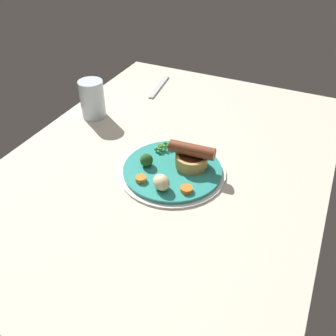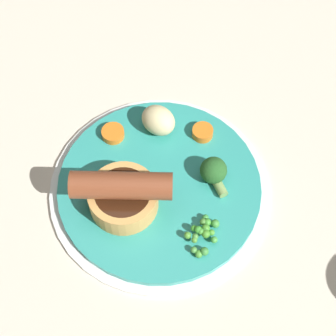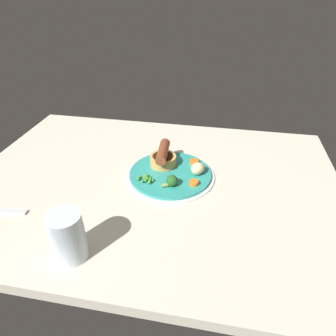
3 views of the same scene
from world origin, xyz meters
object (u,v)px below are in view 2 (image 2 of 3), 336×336
Objects in this scene: pea_pile at (205,233)px; sausage_pudding at (123,194)px; potato_chunk_0 at (158,120)px; broccoli_floret_near at (214,172)px; dinner_plate at (159,188)px; carrot_slice_1 at (203,132)px; carrot_slice_2 at (113,133)px.

sausage_pudding is at bearing -108.18° from pea_pile.
sausage_pudding reaches higher than potato_chunk_0.
potato_chunk_0 is (-6.55, -7.29, 0.27)cm from broccoli_floret_near.
sausage_pudding is at bearing -52.42° from dinner_plate.
potato_chunk_0 is (-14.22, -6.68, 0.92)cm from pea_pile.
sausage_pudding is 4.38× the size of carrot_slice_1.
carrot_slice_1 is at bearing -175.64° from pea_pile.
carrot_slice_2 is at bearing 40.35° from broccoli_floret_near.
dinner_plate is 5.05× the size of pea_pile.
carrot_slice_2 is (-12.61, -12.28, -0.38)cm from pea_pile.
sausage_pudding is at bearing -15.03° from potato_chunk_0.
broccoli_floret_near is at bearing 15.29° from carrot_slice_1.
dinner_plate is 5.85× the size of broccoli_floret_near.
pea_pile reaches higher than dinner_plate.
sausage_pudding reaches higher than carrot_slice_1.
broccoli_floret_near is 1.73× the size of carrot_slice_1.
dinner_plate is 8.61cm from pea_pile.
sausage_pudding reaches higher than dinner_plate.
sausage_pudding is 2.53× the size of broccoli_floret_near.
sausage_pudding is 10.04cm from carrot_slice_2.
carrot_slice_1 is (0.46, 5.63, -1.25)cm from potato_chunk_0.
broccoli_floret_near is 1.60× the size of carrot_slice_2.
sausage_pudding is 13.80cm from carrot_slice_1.
potato_chunk_0 is at bearing -94.72° from carrot_slice_1.
carrot_slice_2 is at bearing -135.77° from pea_pile.
carrot_slice_1 is at bearing 95.83° from carrot_slice_2.
dinner_plate is 10.15× the size of carrot_slice_1.
carrot_slice_1 is at bearing 148.15° from dinner_plate.
carrot_slice_2 is (1.61, -5.60, -1.30)cm from potato_chunk_0.
carrot_slice_1 is at bearing 85.28° from potato_chunk_0.
broccoli_floret_near is (-7.67, 0.61, 0.65)cm from pea_pile.
potato_chunk_0 is 1.70× the size of carrot_slice_1.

